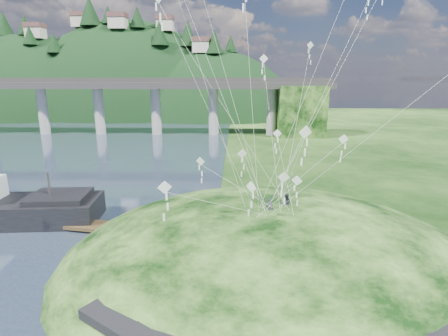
{
  "coord_description": "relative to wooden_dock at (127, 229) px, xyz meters",
  "views": [
    {
      "loc": [
        5.03,
        -24.02,
        14.67
      ],
      "look_at": [
        4.0,
        6.0,
        7.0
      ],
      "focal_mm": 28.0,
      "sensor_mm": 36.0,
      "label": 1
    }
  ],
  "objects": [
    {
      "name": "grass_hill",
      "position": [
        13.54,
        -5.2,
        -1.94
      ],
      "size": [
        36.0,
        32.0,
        13.0
      ],
      "color": "black",
      "rests_on": "ground"
    },
    {
      "name": "wooden_dock",
      "position": [
        0.0,
        0.0,
        0.0
      ],
      "size": [
        14.3,
        4.67,
        1.01
      ],
      "color": "#3A2A17",
      "rests_on": "ground"
    },
    {
      "name": "bridge",
      "position": [
        -20.92,
        62.87,
        9.26
      ],
      "size": [
        160.0,
        11.0,
        15.0
      ],
      "color": "#2D2B2B",
      "rests_on": "ground"
    },
    {
      "name": "far_ridge",
      "position": [
        -38.04,
        114.97,
        -7.88
      ],
      "size": [
        153.0,
        70.0,
        94.5
      ],
      "color": "black",
      "rests_on": "ground"
    },
    {
      "name": "kite_flyers",
      "position": [
        14.13,
        -5.14,
        5.42
      ],
      "size": [
        2.23,
        1.86,
        1.78
      ],
      "color": "#23262E",
      "rests_on": "ground"
    },
    {
      "name": "ground",
      "position": [
        5.54,
        -7.2,
        -0.44
      ],
      "size": [
        320.0,
        320.0,
        0.0
      ],
      "primitive_type": "plane",
      "color": "black",
      "rests_on": "ground"
    },
    {
      "name": "kite_swarm",
      "position": [
        12.66,
        -6.5,
        14.56
      ],
      "size": [
        19.83,
        16.11,
        21.85
      ],
      "color": "white",
      "rests_on": "ground"
    }
  ]
}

